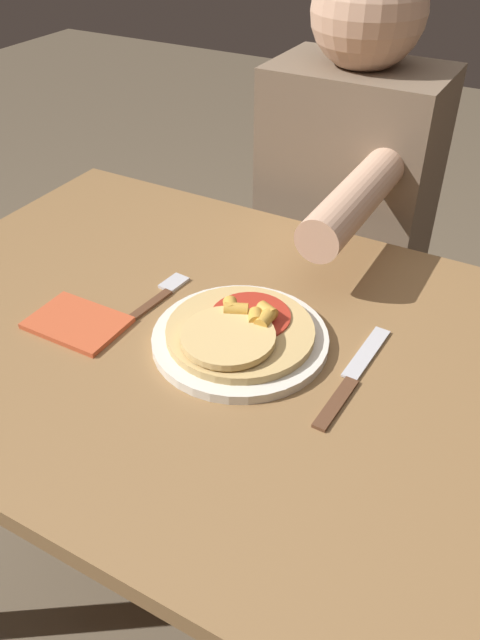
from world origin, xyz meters
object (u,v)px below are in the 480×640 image
(pizza, at_px, (239,330))
(knife, at_px, (352,377))
(fork, at_px, (155,299))
(person_diner, at_px, (346,216))
(plate, at_px, (240,339))
(dining_table, at_px, (231,406))

(pizza, distance_m, knife, 0.16)
(fork, distance_m, knife, 0.33)
(pizza, height_order, person_diner, person_diner)
(fork, bearing_deg, plate, -8.97)
(fork, bearing_deg, person_diner, 77.74)
(knife, xyz_separation_m, person_diner, (-0.21, 0.54, -0.07))
(plate, distance_m, fork, 0.16)
(person_diner, bearing_deg, plate, -84.77)
(pizza, relative_size, fork, 1.16)
(dining_table, relative_size, pizza, 5.35)
(pizza, bearing_deg, knife, 4.18)
(dining_table, bearing_deg, fork, 170.21)
(pizza, distance_m, person_diner, 0.56)
(plate, relative_size, fork, 1.39)
(dining_table, bearing_deg, person_diner, 93.47)
(fork, distance_m, person_diner, 0.53)
(dining_table, bearing_deg, pizza, -14.14)
(fork, bearing_deg, knife, -3.10)
(knife, bearing_deg, fork, 176.90)
(plate, xyz_separation_m, fork, (-0.16, 0.03, -0.00))
(pizza, xyz_separation_m, person_diner, (-0.05, 0.55, -0.09))
(dining_table, bearing_deg, knife, 2.41)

